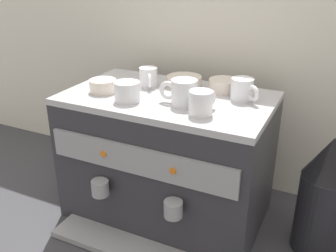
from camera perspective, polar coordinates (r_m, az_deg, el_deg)
The scene contains 13 objects.
ground_plane at distance 1.46m, azimuth 0.00°, elevation -12.28°, with size 4.00×4.00×0.00m, color #38383D.
tiled_backsplash_wall at distance 1.51m, azimuth 5.38°, elevation 10.82°, with size 2.80×0.03×1.04m, color silver.
espresso_machine at distance 1.34m, azimuth -0.08°, elevation -4.65°, with size 0.67×0.51×0.45m.
ceramic_cup_0 at distance 1.09m, azimuth 5.03°, elevation 3.51°, with size 0.07×0.11×0.07m.
ceramic_cup_1 at distance 1.33m, azimuth -2.93°, elevation 7.27°, with size 0.07×0.09×0.07m.
ceramic_cup_2 at distance 1.15m, azimuth 2.20°, elevation 5.03°, with size 0.12×0.08×0.08m.
ceramic_cup_3 at distance 1.20m, azimuth -6.01°, elevation 5.20°, with size 0.08×0.11×0.06m.
ceramic_cup_4 at distance 1.22m, azimuth 11.11°, elevation 5.35°, with size 0.10×0.08×0.07m.
ceramic_bowl_0 at distance 1.29m, azimuth -9.66°, elevation 5.88°, with size 0.09×0.09×0.04m.
ceramic_bowl_1 at distance 1.34m, azimuth 2.39°, elevation 6.65°, with size 0.12×0.12×0.03m.
ceramic_bowl_2 at distance 1.30m, azimuth 8.29°, elevation 6.00°, with size 0.10×0.10×0.04m.
coffee_grinder at distance 1.27m, azimuth 22.19°, elevation -9.63°, with size 0.15×0.15×0.39m.
milk_pitcher at distance 1.62m, azimuth -14.89°, elevation -6.63°, with size 0.08×0.08×0.12m, color #B7B7BC.
Camera 1 is at (0.51, -1.06, 0.86)m, focal length 40.91 mm.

